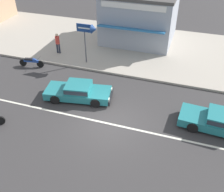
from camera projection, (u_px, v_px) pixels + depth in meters
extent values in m
plane|color=#383535|center=(109.00, 124.00, 14.93)|extent=(160.00, 160.00, 0.00)
cube|color=silver|center=(109.00, 124.00, 14.93)|extent=(50.40, 0.14, 0.01)
cube|color=#ADA393|center=(147.00, 49.00, 22.81)|extent=(68.00, 10.00, 0.15)
cube|color=teal|center=(78.00, 93.00, 16.74)|extent=(4.34, 2.30, 0.48)
cube|color=teal|center=(78.00, 87.00, 16.47)|extent=(1.77, 1.70, 0.42)
cube|color=#28333D|center=(78.00, 87.00, 16.47)|extent=(1.72, 1.72, 0.27)
cube|color=black|center=(111.00, 97.00, 16.55)|extent=(0.39, 1.58, 0.28)
cube|color=white|center=(112.00, 89.00, 16.89)|extent=(0.12, 0.25, 0.14)
cube|color=white|center=(109.00, 100.00, 15.97)|extent=(0.12, 0.25, 0.14)
cylinder|color=black|center=(100.00, 89.00, 17.27)|extent=(0.63, 0.32, 0.60)
cylinder|color=black|center=(95.00, 103.00, 16.03)|extent=(0.63, 0.32, 0.60)
cylinder|color=black|center=(63.00, 86.00, 17.58)|extent=(0.63, 0.32, 0.60)
cylinder|color=black|center=(55.00, 99.00, 16.34)|extent=(0.63, 0.32, 0.60)
cube|color=teal|center=(221.00, 123.00, 14.36)|extent=(4.56, 1.96, 0.48)
cube|color=teal|center=(224.00, 117.00, 14.08)|extent=(1.77, 1.61, 0.42)
cube|color=#28333D|center=(224.00, 117.00, 14.08)|extent=(1.70, 1.64, 0.27)
cylinder|color=black|center=(196.00, 110.00, 15.44)|extent=(0.61, 0.26, 0.60)
cylinder|color=black|center=(193.00, 127.00, 14.24)|extent=(0.61, 0.26, 0.60)
cylinder|color=black|center=(40.00, 64.00, 20.12)|extent=(0.57, 0.19, 0.56)
cylinder|color=black|center=(23.00, 63.00, 20.31)|extent=(0.57, 0.19, 0.56)
cube|color=#23479E|center=(31.00, 61.00, 20.10)|extent=(1.20, 0.33, 0.18)
cube|color=black|center=(29.00, 59.00, 20.04)|extent=(0.66, 0.34, 0.12)
ellipsoid|color=#23479E|center=(34.00, 60.00, 20.00)|extent=(0.43, 0.30, 0.22)
cylinder|color=#232326|center=(39.00, 58.00, 19.84)|extent=(0.12, 0.56, 0.03)
cylinder|color=black|center=(0.00, 120.00, 14.75)|extent=(0.54, 0.35, 0.56)
cylinder|color=#4C4C51|center=(86.00, 47.00, 19.91)|extent=(0.10, 0.10, 2.51)
cube|color=navy|center=(84.00, 28.00, 18.97)|extent=(1.18, 0.06, 0.59)
cone|color=navy|center=(94.00, 29.00, 18.78)|extent=(0.36, 0.65, 0.65)
cube|color=white|center=(84.00, 28.00, 18.95)|extent=(0.95, 0.01, 0.10)
cylinder|color=#232838|center=(57.00, 48.00, 21.74)|extent=(0.14, 0.14, 0.84)
cylinder|color=#232838|center=(59.00, 48.00, 21.69)|extent=(0.14, 0.14, 0.84)
cylinder|color=#D63D33|center=(57.00, 40.00, 21.29)|extent=(0.34, 0.34, 0.63)
sphere|color=#D6AD89|center=(57.00, 35.00, 21.04)|extent=(0.23, 0.23, 0.23)
cube|color=#999EA8|center=(140.00, 17.00, 23.28)|extent=(6.07, 5.55, 4.03)
cube|color=#286BA3|center=(131.00, 29.00, 20.85)|extent=(5.46, 0.90, 0.28)
cube|color=white|center=(133.00, 6.00, 20.12)|extent=(5.16, 0.08, 0.44)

